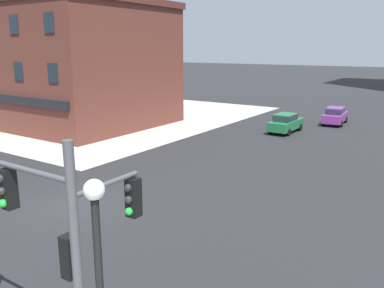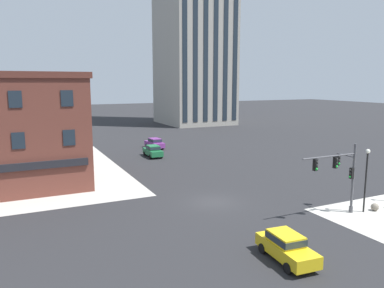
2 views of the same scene
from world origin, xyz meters
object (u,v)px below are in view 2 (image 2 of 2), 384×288
Objects in this scene: bollard_sphere_curb_a at (375,207)px; car_main_southbound_near at (155,143)px; street_lamp_corner_near at (366,173)px; car_main_southbound_far at (286,246)px; car_main_northbound_near at (153,151)px; traffic_signal_main at (342,171)px.

car_main_southbound_near reaches higher than bollard_sphere_curb_a.
car_main_southbound_far is (-11.44, -4.11, -2.41)m from street_lamp_corner_near.
car_main_southbound_near is at bearing 100.00° from bollard_sphere_curb_a.
car_main_northbound_near is at bearing -111.81° from car_main_southbound_near.
traffic_signal_main is 9.03× the size of bollard_sphere_curb_a.
traffic_signal_main is at bearing 166.23° from bollard_sphere_curb_a.
car_main_southbound_near is (-3.23, 35.66, -2.62)m from traffic_signal_main.
street_lamp_corner_near reaches higher than car_main_southbound_far.
car_main_southbound_near is 1.00× the size of car_main_southbound_far.
bollard_sphere_curb_a is 0.14× the size of car_main_southbound_near.
traffic_signal_main is at bearing -78.70° from car_main_northbound_near.
street_lamp_corner_near is at bearing -15.79° from traffic_signal_main.
car_main_southbound_far is at bearing -95.92° from car_main_northbound_near.
car_main_southbound_far is at bearing -162.66° from bollard_sphere_curb_a.
traffic_signal_main reaches higher than car_main_southbound_far.
bollard_sphere_curb_a is (3.20, -0.78, -3.22)m from traffic_signal_main.
car_main_southbound_far is (-9.34, -4.70, -2.62)m from traffic_signal_main.
traffic_signal_main is 10.78m from car_main_southbound_far.
street_lamp_corner_near is 30.88m from car_main_northbound_near.
street_lamp_corner_near is at bearing -75.08° from car_main_northbound_near.
street_lamp_corner_near is 36.72m from car_main_southbound_near.
bollard_sphere_curb_a is 0.14× the size of car_main_southbound_far.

